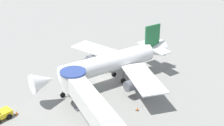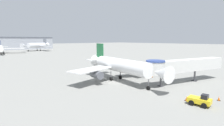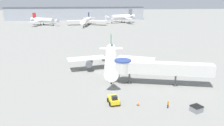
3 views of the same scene
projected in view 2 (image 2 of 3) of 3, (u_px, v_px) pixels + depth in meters
ground_plane at (114, 83)px, 42.57m from camera, size 800.00×800.00×0.00m
main_airplane at (120, 66)px, 43.57m from camera, size 26.03×27.29×9.27m
jet_bridge at (182, 66)px, 41.48m from camera, size 22.92×9.08×5.95m
pushback_tug_yellow at (200, 100)px, 27.73m from camera, size 2.38×3.51×1.93m
traffic_cone_apron_front at (219, 98)px, 29.97m from camera, size 0.51×0.51×0.83m
traffic_cone_near_nose at (186, 99)px, 29.87m from camera, size 0.46×0.46×0.76m
traffic_cone_starboard_wing at (152, 76)px, 48.41m from camera, size 0.43×0.43×0.72m
background_jet_navy_tail at (1, 48)px, 126.75m from camera, size 32.96×35.75×9.65m
background_jet_gray_tail at (37, 45)px, 158.74m from camera, size 28.15×29.42×11.81m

